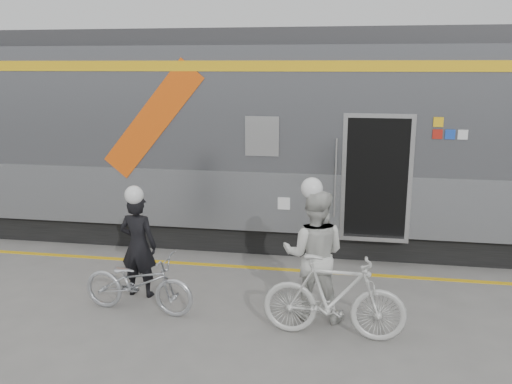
% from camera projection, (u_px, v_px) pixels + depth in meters
% --- Properties ---
extents(ground, '(90.00, 90.00, 0.00)m').
position_uv_depth(ground, '(199.00, 322.00, 7.50)').
color(ground, slate).
rests_on(ground, ground).
extents(train, '(24.00, 3.17, 4.10)m').
position_uv_depth(train, '(265.00, 136.00, 11.01)').
color(train, black).
rests_on(train, ground).
extents(safety_strip, '(24.00, 0.12, 0.01)m').
position_uv_depth(safety_strip, '(232.00, 266.00, 9.56)').
color(safety_strip, yellow).
rests_on(safety_strip, ground).
extents(man, '(0.62, 0.44, 1.60)m').
position_uv_depth(man, '(138.00, 246.00, 8.20)').
color(man, black).
rests_on(man, ground).
extents(bicycle_left, '(1.72, 0.75, 0.88)m').
position_uv_depth(bicycle_left, '(138.00, 283.00, 7.72)').
color(bicycle_left, '#ADB0B5').
rests_on(bicycle_left, ground).
extents(woman, '(0.92, 0.73, 1.84)m').
position_uv_depth(woman, '(314.00, 255.00, 7.46)').
color(woman, beige).
rests_on(woman, ground).
extents(bicycle_right, '(1.88, 0.60, 1.11)m').
position_uv_depth(bicycle_right, '(334.00, 297.00, 6.96)').
color(bicycle_right, '#BABBB6').
rests_on(bicycle_right, ground).
extents(helmet_man, '(0.28, 0.28, 0.28)m').
position_uv_depth(helmet_man, '(135.00, 185.00, 7.99)').
color(helmet_man, white).
rests_on(helmet_man, man).
extents(helmet_woman, '(0.29, 0.29, 0.29)m').
position_uv_depth(helmet_woman, '(316.00, 179.00, 7.21)').
color(helmet_woman, white).
rests_on(helmet_woman, woman).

